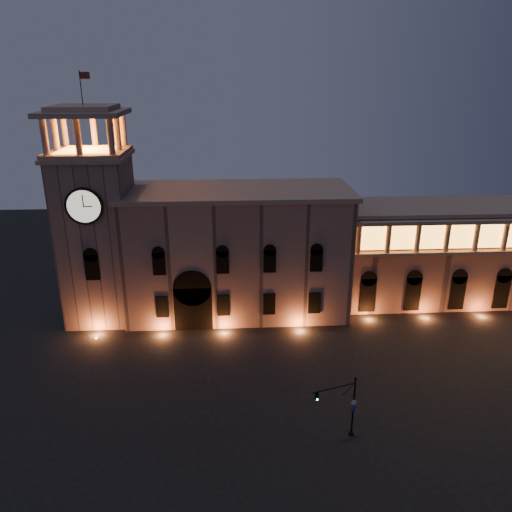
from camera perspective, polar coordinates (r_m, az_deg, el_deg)
name	(u,v)px	position (r m, az deg, el deg)	size (l,w,h in m)	color
ground	(262,402)	(53.98, 0.74, -16.35)	(160.00, 160.00, 0.00)	black
government_building	(237,252)	(69.20, -2.21, 0.51)	(30.80, 12.80, 17.60)	#8B685B
clock_tower	(97,230)	(69.31, -17.67, 2.82)	(9.80, 9.80, 32.40)	#8B685B
colonnade_wing	(468,252)	(79.73, 23.06, 0.46)	(40.60, 11.50, 14.50)	#866355
traffic_light	(346,407)	(48.52, 10.25, -16.60)	(4.48, 1.60, 6.39)	black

